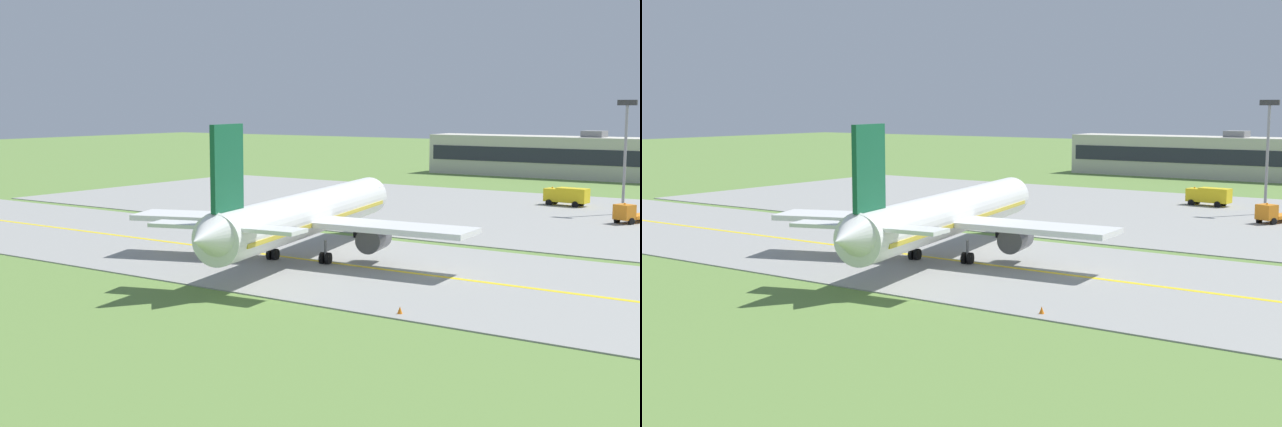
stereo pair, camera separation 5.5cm
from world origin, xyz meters
TOP-DOWN VIEW (x-y plane):
  - ground_plane at (0.00, 0.00)m, footprint 500.00×500.00m
  - taxiway_strip at (0.00, 0.00)m, footprint 240.00×28.00m
  - apron_pad at (10.00, 42.00)m, footprint 140.00×52.00m
  - taxiway_centreline at (0.00, 0.00)m, footprint 220.00×0.60m
  - airplane_lead at (5.86, 0.36)m, footprint 32.15×39.38m
  - service_truck_baggage at (11.92, 54.25)m, footprint 6.14×2.71m
  - service_truck_fuel at (24.01, 41.51)m, footprint 4.33×6.70m
  - terminal_building at (-7.64, 99.64)m, footprint 46.40×8.73m
  - apron_light_mast at (20.86, 49.49)m, footprint 2.40×0.50m
  - traffic_cone_near_edge at (23.16, -12.75)m, footprint 0.44×0.44m
  - traffic_cone_mid_edge at (5.99, 11.98)m, footprint 0.44×0.44m

SIDE VIEW (x-z plane):
  - ground_plane at x=0.00m, z-range 0.00..0.00m
  - taxiway_strip at x=0.00m, z-range 0.00..0.10m
  - apron_pad at x=10.00m, z-range 0.00..0.10m
  - taxiway_centreline at x=0.00m, z-range 0.10..0.11m
  - traffic_cone_near_edge at x=23.16m, z-range 0.00..0.60m
  - traffic_cone_mid_edge at x=5.99m, z-range 0.00..0.60m
  - service_truck_fuel at x=24.01m, z-range -0.11..2.48m
  - service_truck_baggage at x=11.92m, z-range 0.23..2.83m
  - terminal_building at x=-7.64m, z-range -0.57..8.56m
  - airplane_lead at x=5.86m, z-range -2.22..10.48m
  - apron_light_mast at x=20.86m, z-range 1.98..16.68m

